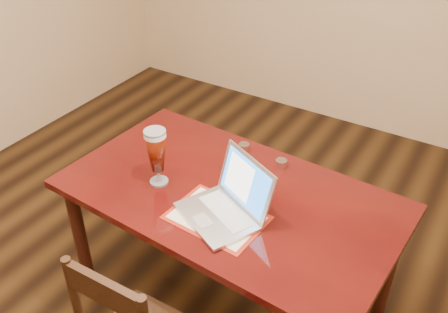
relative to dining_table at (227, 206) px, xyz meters
The scene contains 1 object.
dining_table is the anchor object (origin of this frame).
Camera 1 is at (1.09, -1.38, 2.26)m, focal length 40.00 mm.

